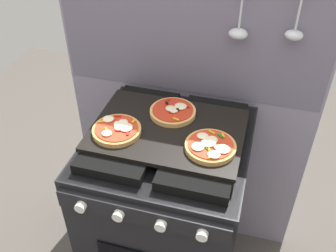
# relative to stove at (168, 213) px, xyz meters

# --- Properties ---
(kitchen_backsplash) EXTENTS (1.10, 0.09, 1.55)m
(kitchen_backsplash) POSITION_rel_stove_xyz_m (0.00, 0.34, 0.34)
(kitchen_backsplash) COLOR gray
(kitchen_backsplash) RESTS_ON ground_plane
(stove) EXTENTS (0.60, 0.64, 0.90)m
(stove) POSITION_rel_stove_xyz_m (0.00, 0.00, 0.00)
(stove) COLOR black
(stove) RESTS_ON ground_plane
(baking_tray) EXTENTS (0.54, 0.38, 0.02)m
(baking_tray) POSITION_rel_stove_xyz_m (0.00, 0.00, 0.46)
(baking_tray) COLOR black
(baking_tray) RESTS_ON stove
(pizza_left) EXTENTS (0.17, 0.17, 0.03)m
(pizza_left) POSITION_rel_stove_xyz_m (-0.17, -0.07, 0.48)
(pizza_left) COLOR tan
(pizza_left) RESTS_ON baking_tray
(pizza_right) EXTENTS (0.17, 0.17, 0.03)m
(pizza_right) POSITION_rel_stove_xyz_m (0.17, -0.07, 0.48)
(pizza_right) COLOR tan
(pizza_right) RESTS_ON baking_tray
(pizza_center) EXTENTS (0.17, 0.17, 0.03)m
(pizza_center) POSITION_rel_stove_xyz_m (-0.01, 0.09, 0.48)
(pizza_center) COLOR tan
(pizza_center) RESTS_ON baking_tray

